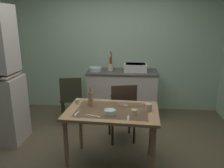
% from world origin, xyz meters
% --- Properties ---
extents(ground_plane, '(5.34, 5.34, 0.00)m').
position_xyz_m(ground_plane, '(0.00, 0.00, 0.00)').
color(ground_plane, brown).
extents(wall_back, '(4.44, 0.10, 2.53)m').
position_xyz_m(wall_back, '(0.00, 1.97, 1.26)').
color(wall_back, '#ABCAAD').
rests_on(wall_back, ground).
extents(counter_cabinet, '(1.37, 0.64, 0.90)m').
position_xyz_m(counter_cabinet, '(0.18, 1.60, 0.45)').
color(counter_cabinet, beige).
rests_on(counter_cabinet, ground).
extents(sink_basin, '(0.44, 0.34, 0.15)m').
position_xyz_m(sink_basin, '(0.43, 1.60, 0.98)').
color(sink_basin, silver).
rests_on(sink_basin, counter_cabinet).
extents(hand_pump, '(0.05, 0.27, 0.39)m').
position_xyz_m(hand_pump, '(-0.06, 1.65, 1.07)').
color(hand_pump, maroon).
rests_on(hand_pump, counter_cabinet).
extents(mixing_bowl_counter, '(0.25, 0.25, 0.08)m').
position_xyz_m(mixing_bowl_counter, '(-0.36, 1.55, 0.94)').
color(mixing_bowl_counter, '#ADD1C1').
rests_on(mixing_bowl_counter, counter_cabinet).
extents(stoneware_crock, '(0.11, 0.11, 0.13)m').
position_xyz_m(stoneware_crock, '(-0.06, 1.61, 0.97)').
color(stoneware_crock, beige).
rests_on(stoneware_crock, counter_cabinet).
extents(dining_table, '(1.19, 0.81, 0.78)m').
position_xyz_m(dining_table, '(0.12, -0.13, 0.67)').
color(dining_table, '#A98156').
rests_on(dining_table, ground).
extents(chair_far_side, '(0.48, 0.48, 0.96)m').
position_xyz_m(chair_far_side, '(0.23, 0.47, 0.51)').
color(chair_far_side, '#342917').
rests_on(chair_far_side, ground).
extents(chair_by_counter, '(0.48, 0.48, 0.90)m').
position_xyz_m(chair_by_counter, '(-0.74, 1.08, 0.49)').
color(chair_by_counter, '#2E311E').
rests_on(chair_by_counter, ground).
extents(serving_bowl_wide, '(0.13, 0.13, 0.05)m').
position_xyz_m(serving_bowl_wide, '(0.10, -0.26, 0.81)').
color(serving_bowl_wide, '#ADD1C1').
rests_on(serving_bowl_wide, dining_table).
extents(mug_dark, '(0.09, 0.09, 0.09)m').
position_xyz_m(mug_dark, '(0.57, -0.12, 0.82)').
color(mug_dark, tan).
rests_on(mug_dark, dining_table).
extents(teacup_cream, '(0.06, 0.06, 0.06)m').
position_xyz_m(teacup_cream, '(-0.37, 0.06, 0.81)').
color(teacup_cream, beige).
rests_on(teacup_cream, dining_table).
extents(teacup_mint, '(0.07, 0.07, 0.06)m').
position_xyz_m(teacup_mint, '(0.39, -0.24, 0.81)').
color(teacup_mint, tan).
rests_on(teacup_mint, dining_table).
extents(glass_bottle, '(0.06, 0.06, 0.26)m').
position_xyz_m(glass_bottle, '(-0.17, -0.02, 0.88)').
color(glass_bottle, olive).
rests_on(glass_bottle, dining_table).
extents(table_knife, '(0.19, 0.09, 0.00)m').
position_xyz_m(table_knife, '(-0.09, -0.33, 0.78)').
color(table_knife, silver).
rests_on(table_knife, dining_table).
extents(teaspoon_near_bowl, '(0.04, 0.16, 0.00)m').
position_xyz_m(teaspoon_near_bowl, '(-0.30, -0.29, 0.78)').
color(teaspoon_near_bowl, beige).
rests_on(teaspoon_near_bowl, dining_table).
extents(teaspoon_by_cup, '(0.02, 0.15, 0.00)m').
position_xyz_m(teaspoon_by_cup, '(0.32, -0.37, 0.78)').
color(teaspoon_by_cup, beige).
rests_on(teaspoon_by_cup, dining_table).
extents(serving_spoon, '(0.12, 0.11, 0.00)m').
position_xyz_m(serving_spoon, '(0.26, 0.06, 0.78)').
color(serving_spoon, beige).
rests_on(serving_spoon, dining_table).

